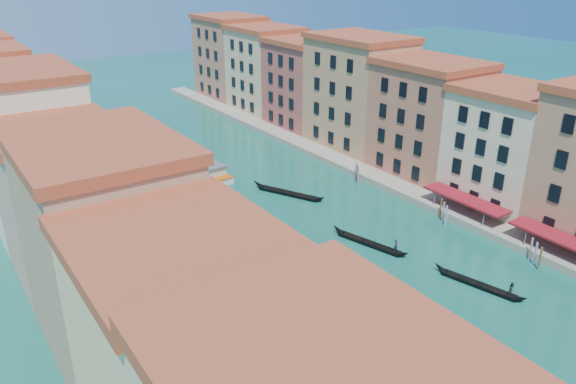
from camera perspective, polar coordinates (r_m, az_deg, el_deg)
name	(u,v)px	position (r m, az deg, el deg)	size (l,w,h in m)	color
left_bank_palazzos	(44,168)	(75.07, -23.53, 2.26)	(12.80, 128.40, 21.00)	beige
right_bank_palazzos	(381,104)	(100.51, 9.38, 8.77)	(12.80, 128.40, 21.00)	#A4543F
quay	(343,163)	(98.06, 5.61, 2.96)	(4.00, 140.00, 1.00)	gray
mooring_poles_right	(514,245)	(73.70, 22.02, -5.03)	(1.44, 54.24, 3.20)	brown
vaporetto_far	(194,165)	(96.04, -9.53, 2.75)	(5.83, 18.06, 2.64)	white
gondola_fore	(369,242)	(71.69, 8.26, -5.08)	(3.91, 11.56, 2.34)	black
gondola_right	(481,284)	(65.96, 18.99, -8.83)	(3.58, 11.05, 2.24)	black
gondola_far	(287,192)	(85.67, -0.10, -0.03)	(6.59, 12.18, 1.85)	black
motorboat_mid	(320,276)	(63.60, 3.31, -8.50)	(3.42, 8.26, 1.66)	silver
motorboat_far	(172,141)	(110.97, -11.75, 5.05)	(4.94, 8.37, 1.65)	silver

